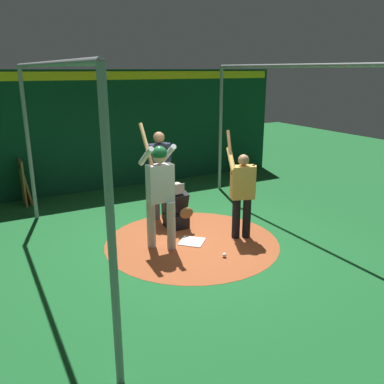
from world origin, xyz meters
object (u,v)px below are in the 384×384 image
home_plate (192,241)px  visitor (242,190)px  bat_rack (23,182)px  batter (160,187)px  umpire (160,171)px  baseball_0 (224,255)px  catcher (177,210)px

home_plate → visitor: size_ratio=0.21×
home_plate → bat_rack: bat_rack is taller
batter → umpire: bearing=155.8°
home_plate → baseball_0: size_ratio=5.68×
home_plate → umpire: size_ratio=0.23×
home_plate → baseball_0: baseball_0 is taller
home_plate → batter: batter is taller
umpire → visitor: visitor is taller
catcher → umpire: (-0.64, -0.07, 0.66)m
umpire → home_plate: bearing=-0.4°
umpire → bat_rack: umpire is taller
visitor → baseball_0: size_ratio=26.41×
bat_rack → baseball_0: bearing=27.9°
home_plate → catcher: bearing=174.0°
visitor → baseball_0: (0.58, -0.73, -0.87)m
batter → umpire: batter is taller
catcher → batter: bearing=-44.1°
umpire → baseball_0: (2.19, 0.16, -0.99)m
catcher → visitor: 1.38m
catcher → baseball_0: bearing=3.5°
home_plate → bat_rack: bearing=-149.2°
batter → bat_rack: (-3.88, -1.76, -0.62)m
umpire → bat_rack: bearing=-137.3°
catcher → umpire: bearing=-173.9°
umpire → baseball_0: 2.41m
home_plate → catcher: catcher is taller
catcher → visitor: bearing=40.5°
baseball_0 → visitor: bearing=128.4°
batter → catcher: size_ratio=2.28×
home_plate → visitor: (0.23, 0.91, 0.90)m
home_plate → visitor: bearing=75.9°
batter → catcher: batter is taller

